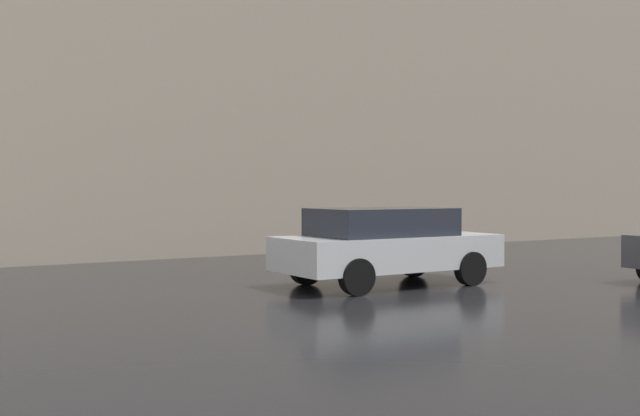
{
  "coord_description": "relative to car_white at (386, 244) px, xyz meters",
  "views": [
    {
      "loc": [
        -5.39,
        -2.87,
        1.74
      ],
      "look_at": [
        6.55,
        -10.18,
        1.4
      ],
      "focal_mm": 41.73,
      "sensor_mm": 36.0,
      "label": 1
    }
  ],
  "objects": [
    {
      "name": "car_white",
      "position": [
        0.0,
        0.0,
        0.0
      ],
      "size": [
        1.85,
        4.1,
        1.41
      ],
      "color": "silver",
      "rests_on": "ground_plane"
    }
  ]
}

